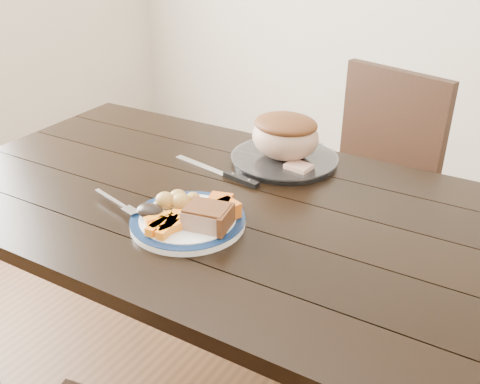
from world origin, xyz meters
The scene contains 14 objects.
dining_table centered at (0.00, 0.00, 0.66)m, with size 1.64×0.97×0.75m.
chair_far centered at (0.17, 0.74, 0.52)m, with size 0.51×0.52×0.93m.
dinner_plate centered at (0.01, -0.15, 0.76)m, with size 0.28×0.28×0.02m, color white.
plate_rim centered at (0.01, -0.15, 0.77)m, with size 0.28×0.28×0.02m, color #0D1F41.
serving_platter centered at (0.04, 0.29, 0.76)m, with size 0.31×0.31×0.02m, color white.
pork_slice centered at (0.07, -0.15, 0.79)m, with size 0.10×0.08×0.05m, color tan.
roasted_potatoes centered at (-0.04, -0.12, 0.79)m, with size 0.09×0.09×0.04m.
carrot_batons centered at (0.00, -0.22, 0.78)m, with size 0.10×0.11×0.02m.
pumpkin_wedges centered at (0.07, -0.08, 0.79)m, with size 0.10×0.08×0.04m.
dark_mushroom centered at (-0.07, -0.20, 0.79)m, with size 0.07×0.05×0.03m, color black.
fork centered at (-0.18, -0.19, 0.77)m, with size 0.18×0.06×0.00m.
roast_joint centered at (0.04, 0.29, 0.83)m, with size 0.20×0.18×0.13m, color tan.
cut_slice centered at (0.11, 0.24, 0.78)m, with size 0.07×0.06×0.02m, color tan.
carving_knife centered at (-0.04, 0.12, 0.76)m, with size 0.32×0.07×0.01m.
Camera 1 is at (0.72, -1.02, 1.43)m, focal length 40.00 mm.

